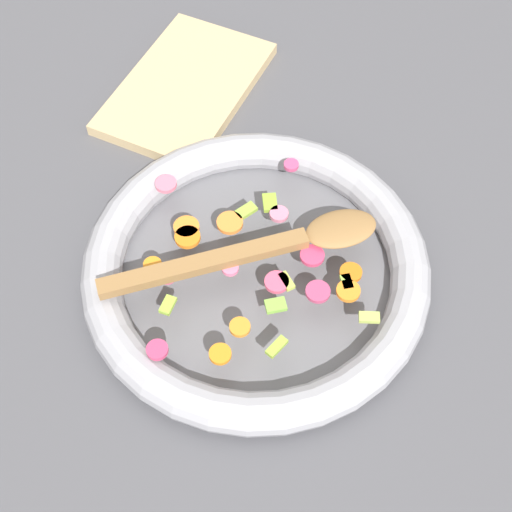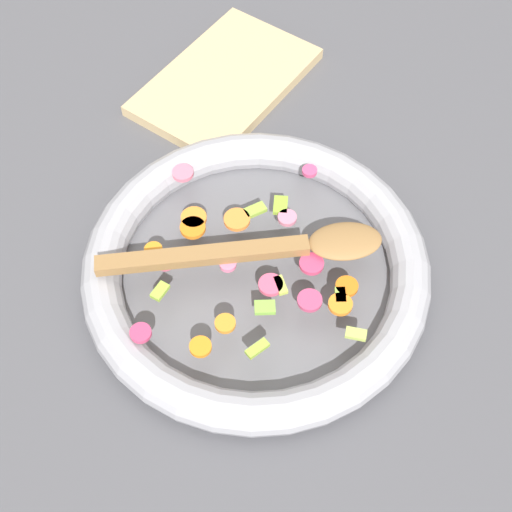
{
  "view_description": "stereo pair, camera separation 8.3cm",
  "coord_description": "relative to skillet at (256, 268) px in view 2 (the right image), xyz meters",
  "views": [
    {
      "loc": [
        -0.43,
        -0.2,
        0.77
      ],
      "look_at": [
        0.0,
        0.0,
        0.05
      ],
      "focal_mm": 50.0,
      "sensor_mm": 36.0,
      "label": 1
    },
    {
      "loc": [
        -0.39,
        -0.27,
        0.77
      ],
      "look_at": [
        0.0,
        0.0,
        0.05
      ],
      "focal_mm": 50.0,
      "sensor_mm": 36.0,
      "label": 2
    }
  ],
  "objects": [
    {
      "name": "wooden_spoon",
      "position": [
        0.01,
        -0.01,
        0.04
      ],
      "size": [
        0.26,
        0.28,
        0.01
      ],
      "color": "olive",
      "rests_on": "chopped_vegetables"
    },
    {
      "name": "chopped_vegetables",
      "position": [
        -0.01,
        -0.0,
        0.03
      ],
      "size": [
        0.34,
        0.34,
        0.01
      ],
      "color": "orange",
      "rests_on": "skillet"
    },
    {
      "name": "ground_plane",
      "position": [
        0.0,
        0.0,
        -0.02
      ],
      "size": [
        4.0,
        4.0,
        0.0
      ],
      "primitive_type": "plane",
      "color": "#4C4C51"
    },
    {
      "name": "skillet",
      "position": [
        0.0,
        0.0,
        0.0
      ],
      "size": [
        0.43,
        0.43,
        0.05
      ],
      "color": "slate",
      "rests_on": "ground_plane"
    },
    {
      "name": "cutting_board",
      "position": [
        0.26,
        0.24,
        -0.01
      ],
      "size": [
        0.28,
        0.18,
        0.02
      ],
      "color": "tan",
      "rests_on": "ground_plane"
    }
  ]
}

